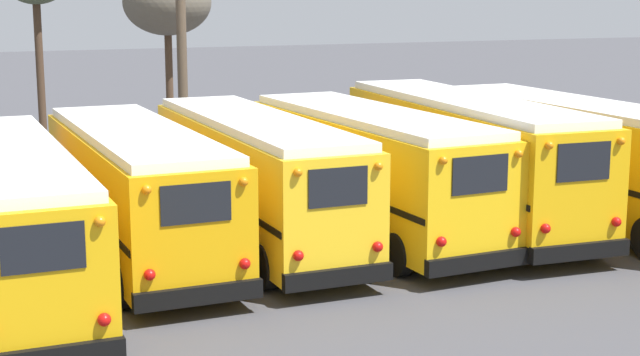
% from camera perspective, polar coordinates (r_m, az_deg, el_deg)
% --- Properties ---
extents(ground_plane, '(160.00, 160.00, 0.00)m').
position_cam_1_polar(ground_plane, '(23.97, 0.33, -3.99)').
color(ground_plane, '#424247').
extents(school_bus_0, '(2.53, 10.69, 3.06)m').
position_cam_1_polar(school_bus_0, '(20.79, -17.55, -2.09)').
color(school_bus_0, '#EAAA0F').
rests_on(school_bus_0, ground).
extents(school_bus_1, '(2.77, 9.95, 3.05)m').
position_cam_1_polar(school_bus_1, '(23.01, -10.62, -0.57)').
color(school_bus_1, '#E5A00C').
rests_on(school_bus_1, ground).
extents(school_bus_2, '(2.54, 10.19, 3.14)m').
position_cam_1_polar(school_bus_2, '(23.96, -3.80, 0.16)').
color(school_bus_2, yellow).
rests_on(school_bus_2, ground).
extents(school_bus_3, '(3.10, 9.80, 3.19)m').
position_cam_1_polar(school_bus_3, '(24.71, 2.97, 0.56)').
color(school_bus_3, yellow).
rests_on(school_bus_3, ground).
extents(school_bus_4, '(2.94, 10.99, 3.37)m').
position_cam_1_polar(school_bus_4, '(26.40, 8.42, 1.36)').
color(school_bus_4, '#EAAA0F').
rests_on(school_bus_4, ground).
extents(school_bus_5, '(2.70, 10.89, 3.22)m').
position_cam_1_polar(school_bus_5, '(27.20, 14.90, 1.23)').
color(school_bus_5, '#EAAA0F').
rests_on(school_bus_5, ground).
extents(utility_pole, '(1.80, 0.35, 9.19)m').
position_cam_1_polar(utility_pole, '(34.59, -8.07, 8.41)').
color(utility_pole, brown).
rests_on(utility_pole, ground).
extents(bare_tree_3, '(3.51, 3.51, 6.96)m').
position_cam_1_polar(bare_tree_3, '(40.00, -8.89, 10.02)').
color(bare_tree_3, '#473323').
rests_on(bare_tree_3, ground).
extents(fence_line, '(22.83, 0.06, 1.42)m').
position_cam_1_polar(fence_line, '(31.43, -5.49, 1.42)').
color(fence_line, '#939399').
rests_on(fence_line, ground).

